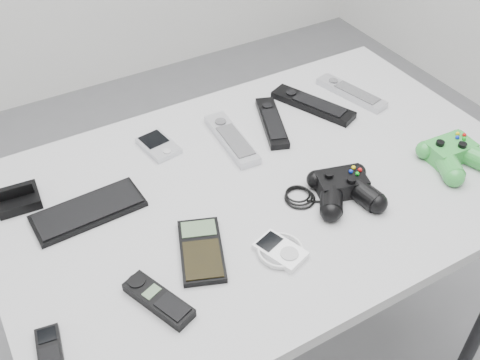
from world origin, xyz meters
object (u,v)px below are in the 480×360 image
remote_black_b (313,104)px  pda_keyboard (88,210)px  controller_black (344,187)px  remote_silver_b (351,92)px  pda (158,145)px  remote_black_a (272,122)px  controller_green (454,153)px  desk (265,204)px  calculator (201,250)px  cordless_handset (158,300)px  remote_silver_a (232,139)px  mp3_player (280,250)px  mobile_phone (49,349)px

remote_black_b → pda_keyboard: bearing=164.5°
controller_black → remote_silver_b: bearing=64.7°
pda_keyboard → remote_silver_b: (0.74, 0.08, 0.00)m
pda → remote_black_a: size_ratio=0.51×
pda → controller_green: controller_green is taller
pda_keyboard → remote_silver_b: remote_silver_b is taller
desk → calculator: size_ratio=7.30×
cordless_handset → calculator: size_ratio=0.88×
remote_silver_a → pda: bearing=161.2°
calculator → controller_green: controller_green is taller
remote_black_b → cordless_handset: bearing=-171.4°
pda → remote_silver_b: 0.53m
controller_black → remote_silver_a: bearing=127.8°
pda_keyboard → cordless_handset: cordless_handset is taller
pda_keyboard → remote_silver_a: 0.37m
pda_keyboard → calculator: calculator is taller
calculator → mp3_player: (0.13, -0.08, 0.00)m
pda → cordless_handset: cordless_handset is taller
desk → calculator: calculator is taller
desk → remote_black_b: 0.32m
desk → pda_keyboard: 0.38m
remote_black_b → controller_green: controller_green is taller
calculator → controller_black: 0.33m
cordless_handset → remote_black_a: bearing=16.3°
desk → cordless_handset: size_ratio=8.35×
remote_black_b → remote_silver_b: 0.12m
controller_black → cordless_handset: bearing=-156.8°
controller_black → desk: bearing=150.4°
remote_silver_b → mp3_player: 0.59m
calculator → cordless_handset: bearing=-129.2°
pda → cordless_handset: (-0.18, -0.40, 0.00)m
remote_black_a → remote_silver_b: size_ratio=0.99×
remote_silver_b → remote_black_a: bearing=168.3°
cordless_handset → calculator: bearing=8.4°
pda_keyboard → remote_silver_b: size_ratio=1.11×
remote_black_b → cordless_handset: same height
desk → pda_keyboard: bearing=164.7°
pda_keyboard → controller_green: (0.77, -0.25, 0.02)m
pda → mp3_player: size_ratio=1.08×
mp3_player → controller_black: bearing=0.0°
pda → remote_black_b: (0.41, -0.04, 0.00)m
mobile_phone → remote_silver_a: bearing=41.5°
mobile_phone → cordless_handset: cordless_handset is taller
cordless_handset → controller_black: (0.45, 0.06, 0.01)m
pda_keyboard → mp3_player: 0.40m
cordless_handset → mp3_player: bearing=-23.3°
remote_silver_b → cordless_handset: bearing=-166.8°
pda_keyboard → mobile_phone: (-0.16, -0.28, 0.00)m
mobile_phone → cordless_handset: (0.19, -0.00, 0.00)m
pda → remote_silver_b: (0.53, -0.05, 0.00)m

